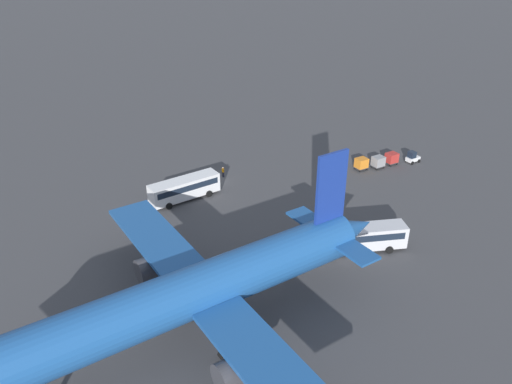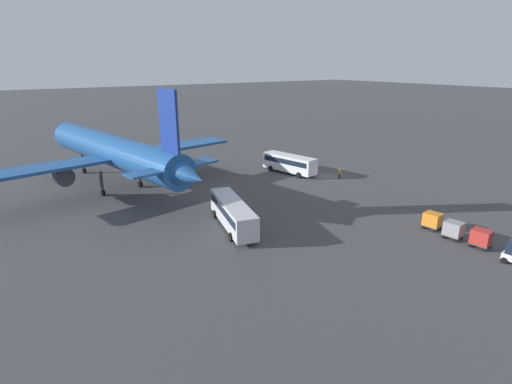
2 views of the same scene
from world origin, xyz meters
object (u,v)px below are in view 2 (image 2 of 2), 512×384
Objects in this scene: airplane at (114,152)px; cargo_cart_grey at (453,229)px; cargo_cart_red at (481,237)px; shuttle_bus_near at (289,162)px; cargo_cart_orange at (433,220)px; worker_person at (339,174)px; shuttle_bus_far at (233,212)px.

airplane is 21.15× the size of cargo_cart_grey.
airplane is 51.74m from cargo_cart_red.
cargo_cart_orange is at bearing 165.01° from shuttle_bus_near.
cargo_cart_grey is 3.07m from cargo_cart_orange.
cargo_cart_orange is at bearing 163.37° from worker_person.
cargo_cart_red is (-36.28, 1.90, -0.78)m from shuttle_bus_near.
worker_person is (8.25, -26.60, -1.11)m from shuttle_bus_far.
cargo_cart_orange reaches higher than worker_person.
airplane is 37.73m from worker_person.
airplane is 49.03m from cargo_cart_grey.
airplane is at bearing 35.99° from cargo_cart_orange.
cargo_cart_grey is (-40.72, -26.85, -4.99)m from airplane.
airplane reaches higher than shuttle_bus_far.
airplane is 21.15× the size of cargo_cart_orange.
cargo_cart_orange is at bearing -10.11° from cargo_cart_grey.
cargo_cart_grey is at bearing 164.38° from shuttle_bus_near.
airplane reaches higher than cargo_cart_orange.
shuttle_bus_near is 0.88× the size of shuttle_bus_far.
shuttle_bus_near reaches higher than worker_person.
airplane is 46.86m from cargo_cart_orange.
shuttle_bus_far is 7.24× the size of worker_person.
shuttle_bus_near is at bearing 32.18° from worker_person.
shuttle_bus_near is at bearing -3.01° from cargo_cart_red.
shuttle_bus_near is at bearing -114.54° from airplane.
worker_person is 0.79× the size of cargo_cart_orange.
airplane is at bearing 33.40° from cargo_cart_grey.
cargo_cart_orange is at bearing -110.77° from shuttle_bus_far.
shuttle_bus_near reaches higher than cargo_cart_red.
cargo_cart_grey reaches higher than worker_person.
cargo_cart_red and cargo_cart_grey have the same top height.
shuttle_bus_near is 33.34m from cargo_cart_grey.
shuttle_bus_far is (-23.61, -7.45, -4.20)m from airplane.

